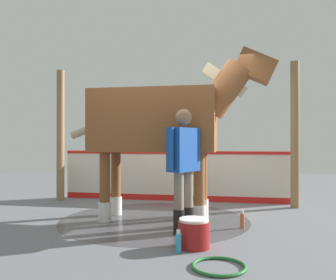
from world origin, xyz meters
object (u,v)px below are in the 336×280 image
Objects in this scene: handler at (184,161)px; hose_coil at (219,266)px; bottle_spray at (242,220)px; wash_bucket at (194,233)px; horse at (162,123)px; bottle_shampoo at (178,242)px.

hose_coil is at bearing 140.25° from handler.
bottle_spray is 0.47× the size of hose_coil.
handler reaches higher than wash_bucket.
bottle_spray is (-0.95, 0.70, -0.05)m from wash_bucket.
handler is 4.50× the size of wash_bucket.
horse reaches higher than wash_bucket.
wash_bucket is 1.46× the size of bottle_shampoo.
hose_coil is at bearing -16.32° from bottle_spray.
hose_coil is at bearing -63.94° from horse.
bottle_spray is (0.45, 1.17, -1.40)m from horse.
handler is 3.10× the size of hose_coil.
handler is 1.03m from wash_bucket.
bottle_shampoo reaches higher than hose_coil.
bottle_shampoo is 0.61m from hose_coil.
bottle_shampoo is at bearing -40.75° from wash_bucket.
bottle_shampoo is at bearing -72.26° from horse.
wash_bucket is at bearing -36.30° from bottle_spray.
handler is 1.64m from hose_coil.
handler is at bearing -169.05° from wash_bucket.
wash_bucket is at bearing 139.25° from bottle_shampoo.
wash_bucket is at bearing -160.45° from hose_coil.
horse is 8.82× the size of wash_bucket.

